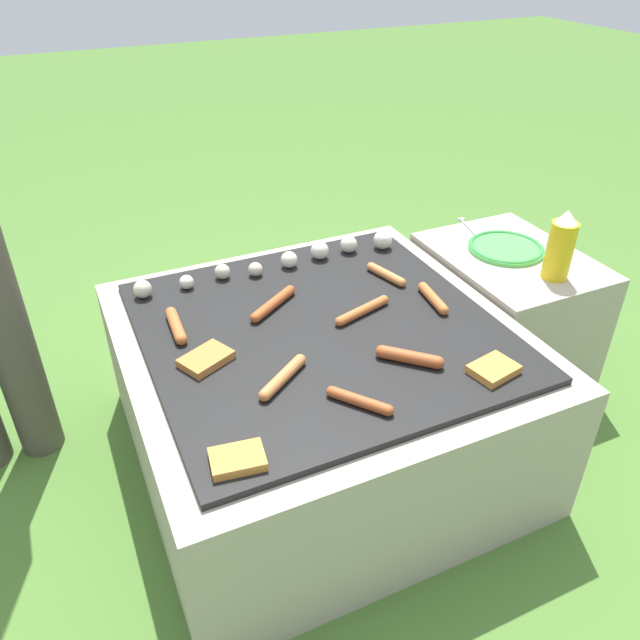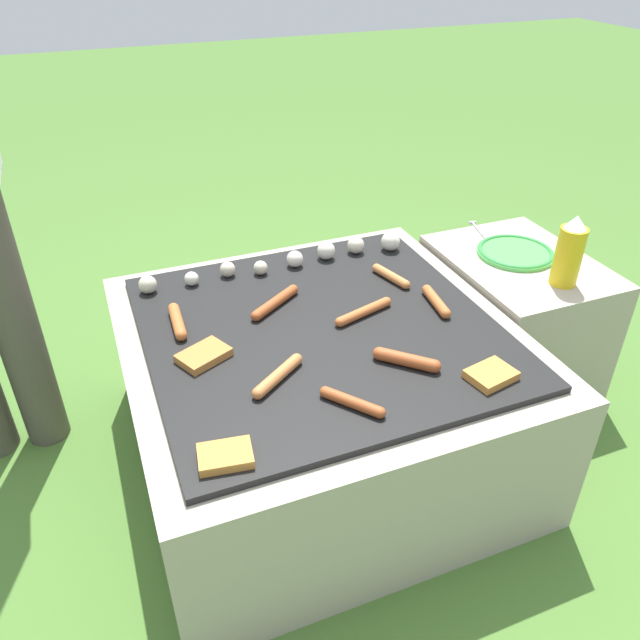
{
  "view_description": "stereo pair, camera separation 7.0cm",
  "coord_description": "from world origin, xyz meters",
  "views": [
    {
      "loc": [
        -0.56,
        -1.21,
        1.33
      ],
      "look_at": [
        0.0,
        0.0,
        0.46
      ],
      "focal_mm": 35.0,
      "sensor_mm": 36.0,
      "label": 1
    },
    {
      "loc": [
        -0.49,
        -1.24,
        1.33
      ],
      "look_at": [
        0.0,
        0.0,
        0.46
      ],
      "focal_mm": 35.0,
      "sensor_mm": 36.0,
      "label": 2
    }
  ],
  "objects": [
    {
      "name": "plate_colorful",
      "position": [
        0.72,
        0.15,
        0.45
      ],
      "size": [
        0.24,
        0.24,
        0.02
      ],
      "color": "#4CB24C",
      "rests_on": "side_ledge"
    },
    {
      "name": "bread_slice_center",
      "position": [
        0.28,
        -0.34,
        0.45
      ],
      "size": [
        0.12,
        0.1,
        0.02
      ],
      "color": "#D18438",
      "rests_on": "grill"
    },
    {
      "name": "sausage_front_right",
      "position": [
        0.33,
        -0.02,
        0.45
      ],
      "size": [
        0.04,
        0.16,
        0.03
      ],
      "color": "#B7602D",
      "rests_on": "grill"
    },
    {
      "name": "sausage_front_left",
      "position": [
        -0.34,
        0.14,
        0.45
      ],
      "size": [
        0.04,
        0.16,
        0.03
      ],
      "color": "#B7602D",
      "rests_on": "grill"
    },
    {
      "name": "sausage_back_left",
      "position": [
        -0.17,
        -0.17,
        0.45
      ],
      "size": [
        0.15,
        0.11,
        0.03
      ],
      "color": "#C6753D",
      "rests_on": "grill"
    },
    {
      "name": "grill",
      "position": [
        0.0,
        0.0,
        0.22
      ],
      "size": [
        0.99,
        0.99,
        0.44
      ],
      "color": "#A89E8C",
      "rests_on": "ground_plane"
    },
    {
      "name": "sausage_back_center",
      "position": [
        -0.08,
        0.13,
        0.45
      ],
      "size": [
        0.16,
        0.12,
        0.03
      ],
      "color": "#A34C23",
      "rests_on": "grill"
    },
    {
      "name": "condiment_bottle",
      "position": [
        0.73,
        -0.05,
        0.54
      ],
      "size": [
        0.08,
        0.08,
        0.21
      ],
      "color": "gold",
      "rests_on": "side_ledge"
    },
    {
      "name": "fork_utensil",
      "position": [
        0.7,
        0.31,
        0.44
      ],
      "size": [
        0.06,
        0.2,
        0.01
      ],
      "color": "silver",
      "rests_on": "side_ledge"
    },
    {
      "name": "bread_slice_right",
      "position": [
        -0.34,
        -0.37,
        0.45
      ],
      "size": [
        0.12,
        0.09,
        0.02
      ],
      "color": "#D18438",
      "rests_on": "grill"
    },
    {
      "name": "mushroom_row",
      "position": [
        0.06,
        0.34,
        0.46
      ],
      "size": [
        0.81,
        0.08,
        0.06
      ],
      "color": "beige",
      "rests_on": "grill"
    },
    {
      "name": "side_ledge",
      "position": [
        0.72,
        0.11,
        0.22
      ],
      "size": [
        0.42,
        0.54,
        0.44
      ],
      "color": "#A89E8C",
      "rests_on": "ground_plane"
    },
    {
      "name": "sausage_back_right",
      "position": [
        0.13,
        0.01,
        0.45
      ],
      "size": [
        0.18,
        0.07,
        0.03
      ],
      "color": "#B7602D",
      "rests_on": "grill"
    },
    {
      "name": "sausage_front_center",
      "position": [
        -0.05,
        -0.31,
        0.45
      ],
      "size": [
        0.11,
        0.13,
        0.03
      ],
      "color": "#A34C23",
      "rests_on": "grill"
    },
    {
      "name": "sausage_mid_left",
      "position": [
        0.13,
        -0.23,
        0.45
      ],
      "size": [
        0.13,
        0.12,
        0.03
      ],
      "color": "#A34C23",
      "rests_on": "grill"
    },
    {
      "name": "ground_plane",
      "position": [
        0.0,
        0.0,
        0.0
      ],
      "size": [
        14.0,
        14.0,
        0.0
      ],
      "primitive_type": "plane",
      "color": "#47702D"
    },
    {
      "name": "bread_slice_left",
      "position": [
        -0.31,
        -0.03,
        0.45
      ],
      "size": [
        0.14,
        0.12,
        0.02
      ],
      "color": "#B27033",
      "rests_on": "grill"
    },
    {
      "name": "sausage_mid_right",
      "position": [
        0.28,
        0.15,
        0.45
      ],
      "size": [
        0.06,
        0.15,
        0.03
      ],
      "color": "#C6753D",
      "rests_on": "grill"
    }
  ]
}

